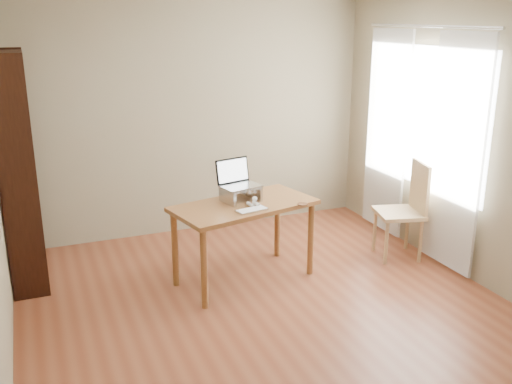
% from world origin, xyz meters
% --- Properties ---
extents(room, '(4.04, 4.54, 2.64)m').
position_xyz_m(room, '(0.03, 0.01, 1.30)').
color(room, brown).
rests_on(room, ground).
extents(bookshelf, '(0.30, 0.90, 2.10)m').
position_xyz_m(bookshelf, '(-1.83, 1.55, 1.05)').
color(bookshelf, black).
rests_on(bookshelf, ground).
extents(curtains, '(0.03, 1.90, 2.25)m').
position_xyz_m(curtains, '(1.92, 0.80, 1.17)').
color(curtains, white).
rests_on(curtains, ground).
extents(desk, '(1.40, 0.92, 0.75)m').
position_xyz_m(desk, '(0.02, 0.77, 0.64)').
color(desk, brown).
rests_on(desk, ground).
extents(laptop_stand, '(0.32, 0.25, 0.13)m').
position_xyz_m(laptop_stand, '(0.02, 0.85, 0.83)').
color(laptop_stand, silver).
rests_on(laptop_stand, desk).
extents(laptop, '(0.39, 0.36, 0.24)m').
position_xyz_m(laptop, '(0.02, 0.91, 0.94)').
color(laptop, silver).
rests_on(laptop, laptop_stand).
extents(keyboard, '(0.30, 0.17, 0.02)m').
position_xyz_m(keyboard, '(0.01, 0.55, 0.76)').
color(keyboard, silver).
rests_on(keyboard, desk).
extents(coaster, '(0.10, 0.10, 0.01)m').
position_xyz_m(coaster, '(0.50, 0.55, 0.75)').
color(coaster, brown).
rests_on(coaster, desk).
extents(cat, '(0.25, 0.48, 0.15)m').
position_xyz_m(cat, '(0.06, 0.88, 0.82)').
color(cat, '#4F443E').
rests_on(cat, desk).
extents(chair, '(0.53, 0.53, 0.99)m').
position_xyz_m(chair, '(1.74, 0.68, 0.54)').
color(chair, tan).
rests_on(chair, ground).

